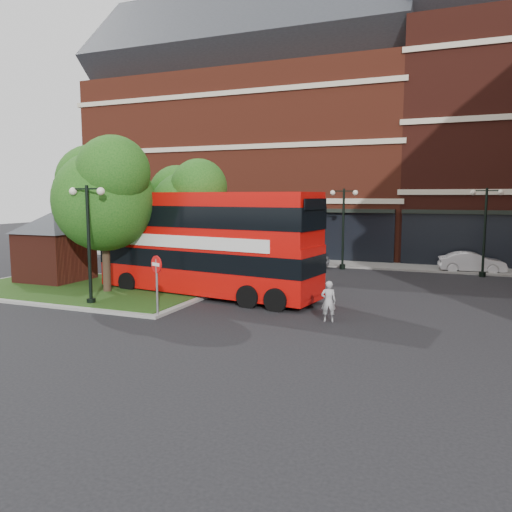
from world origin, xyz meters
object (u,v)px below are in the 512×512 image
at_px(woman, 328,301).
at_px(car_silver, 299,256).
at_px(bus, 205,237).
at_px(car_white, 472,262).

height_order(woman, car_silver, woman).
distance_m(woman, car_silver, 14.15).
bearing_deg(car_silver, woman, -158.70).
height_order(bus, car_silver, bus).
distance_m(bus, car_silver, 10.78).
xyz_separation_m(bus, car_silver, (1.31, 10.50, -2.05)).
relative_size(bus, car_white, 2.96).
bearing_deg(woman, car_silver, -83.56).
relative_size(woman, car_white, 0.40).
relative_size(bus, woman, 7.32).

